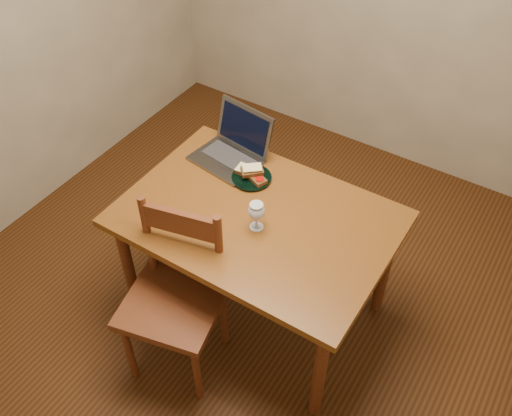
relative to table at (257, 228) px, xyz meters
The scene contains 10 objects.
floor 0.68m from the table, 134.93° to the left, with size 3.20×3.20×0.02m, color black.
left_wall 1.84m from the table, behind, with size 0.02×3.20×2.60m, color gray.
table is the anchor object (origin of this frame).
chair 0.51m from the table, 110.55° to the right, with size 0.54×0.52×0.48m.
plate 0.28m from the table, 128.70° to the left, with size 0.21×0.21×0.02m, color black.
sandwich_cheese 0.32m from the table, 132.71° to the left, with size 0.11×0.07×0.04m, color #381E0C, non-canonical shape.
sandwich_tomato 0.26m from the table, 122.70° to the left, with size 0.10×0.06×0.03m, color #381E0C, non-canonical shape.
sandwich_top 0.31m from the table, 128.05° to the left, with size 0.11×0.07×0.03m, color #381E0C, non-canonical shape.
milk_glass 0.18m from the table, 60.67° to the right, with size 0.08×0.08×0.15m, color white, non-canonical shape.
laptop 0.50m from the table, 137.21° to the left, with size 0.39×0.37×0.25m.
Camera 1 is at (1.15, -1.74, 2.69)m, focal length 40.00 mm.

